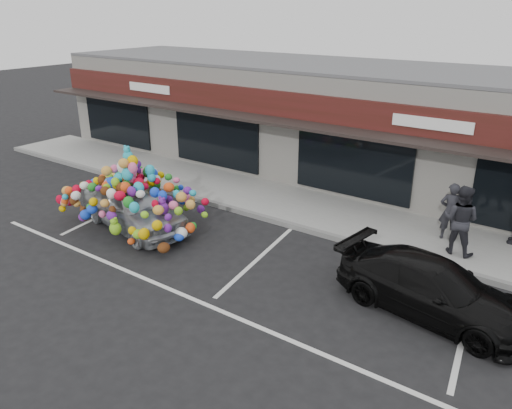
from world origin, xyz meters
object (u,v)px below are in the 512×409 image
Objects in this scene: black_sedan at (432,288)px; toy_car at (133,201)px; pedestrian_a at (451,211)px; pedestrian_b at (460,220)px.

toy_car is at bearing 102.53° from black_sedan.
toy_car is at bearing 8.54° from pedestrian_a.
pedestrian_a is 0.88× the size of pedestrian_b.
pedestrian_b is (8.61, 3.71, 0.23)m from toy_car.
pedestrian_a is (8.15, 4.48, 0.11)m from toy_car.
pedestrian_b is at bearing 13.36° from black_sedan.
pedestrian_a is 0.90m from pedestrian_b.
pedestrian_b reaches higher than pedestrian_a.
black_sedan is 2.57× the size of pedestrian_a.
pedestrian_a is at bearing -55.36° from pedestrian_b.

